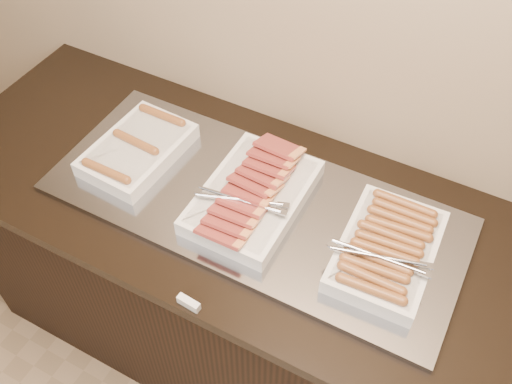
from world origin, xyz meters
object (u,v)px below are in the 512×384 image
counter (257,289)px  dish_center (252,195)px  dish_right (386,250)px  dish_left (138,149)px  warming_tray (253,205)px

counter → dish_center: (-0.01, -0.00, 0.50)m
counter → dish_right: (0.38, -0.00, 0.50)m
dish_left → dish_right: size_ratio=0.95×
counter → dish_center: 0.50m
warming_tray → dish_right: bearing=-0.5°
dish_right → counter: bearing=177.5°
dish_center → dish_right: bearing=-0.0°
counter → dish_right: size_ratio=5.65×
warming_tray → dish_right: size_ratio=3.29×
dish_left → dish_right: dish_right is taller
dish_left → dish_right: bearing=3.0°
counter → warming_tray: bearing=180.0°
dish_center → dish_right: 0.40m
dish_right → warming_tray: bearing=177.5°
warming_tray → dish_center: 0.04m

